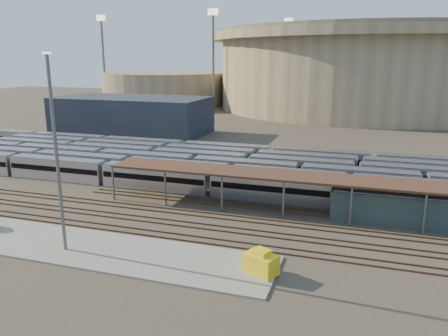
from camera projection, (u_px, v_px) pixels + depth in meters
ground at (158, 207)px, 62.27m from camera, size 420.00×420.00×0.00m
apron at (60, 244)px, 49.90m from camera, size 50.00×9.00×0.20m
subway_trains at (219, 167)px, 77.99m from camera, size 128.66×23.90×3.60m
inspection_shed at (320, 179)px, 58.18m from camera, size 60.30×6.00×5.30m
empty_tracks at (141, 219)px, 57.64m from camera, size 170.00×9.62×0.18m
stadium at (363, 68)px, 179.85m from camera, size 124.00×124.00×32.50m
secondary_arena at (166, 88)px, 198.26m from camera, size 56.00×56.00×14.00m
service_building at (132, 115)px, 122.16m from camera, size 42.00×20.00×10.00m
floodlight_0 at (213, 57)px, 167.51m from camera, size 4.00×1.00×38.40m
floodlight_1 at (103, 57)px, 193.10m from camera, size 4.00×1.00×38.40m
floodlight_3 at (287, 57)px, 207.67m from camera, size 4.00×1.00×38.40m
teal_boxcar at (398, 209)px, 55.95m from camera, size 16.67×3.25×3.89m
yard_light_pole at (57, 155)px, 45.66m from camera, size 0.82×0.36×21.12m
yellow_equipment at (261, 264)px, 42.69m from camera, size 3.72×3.13×1.99m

